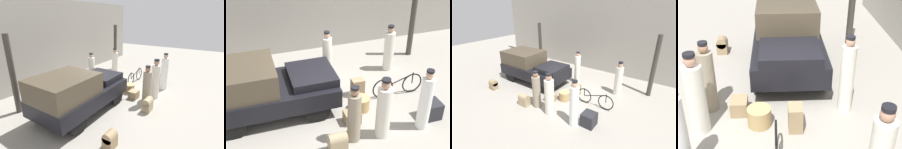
{
  "view_description": "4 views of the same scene",
  "coord_description": "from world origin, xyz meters",
  "views": [
    {
      "loc": [
        -6.47,
        -4.09,
        3.62
      ],
      "look_at": [
        0.2,
        0.2,
        0.95
      ],
      "focal_mm": 28.0,
      "sensor_mm": 36.0,
      "label": 1
    },
    {
      "loc": [
        -2.32,
        -7.55,
        5.95
      ],
      "look_at": [
        0.2,
        0.2,
        0.95
      ],
      "focal_mm": 50.0,
      "sensor_mm": 36.0,
      "label": 2
    },
    {
      "loc": [
        4.93,
        -6.41,
        4.43
      ],
      "look_at": [
        0.2,
        0.2,
        0.95
      ],
      "focal_mm": 28.0,
      "sensor_mm": 36.0,
      "label": 3
    },
    {
      "loc": [
        6.16,
        -0.09,
        4.32
      ],
      "look_at": [
        0.2,
        0.2,
        0.95
      ],
      "focal_mm": 50.0,
      "sensor_mm": 36.0,
      "label": 4
    }
  ],
  "objects": [
    {
      "name": "station_building_facade",
      "position": [
        0.0,
        4.08,
        2.25
      ],
      "size": [
        16.0,
        0.15,
        4.5
      ],
      "color": "gray",
      "rests_on": "ground"
    },
    {
      "name": "ground_plane",
      "position": [
        0.0,
        0.0,
        0.0
      ],
      "size": [
        30.0,
        30.0,
        0.0
      ],
      "primitive_type": "plane",
      "color": "gray"
    },
    {
      "name": "porter_with_bicycle",
      "position": [
        2.07,
        -1.76,
        0.87
      ],
      "size": [
        0.35,
        0.35,
        1.88
      ],
      "color": "white",
      "rests_on": "ground"
    },
    {
      "name": "conductor_in_dark_uniform",
      "position": [
        2.58,
        1.51,
        0.8
      ],
      "size": [
        0.37,
        0.37,
        1.73
      ],
      "color": "silver",
      "rests_on": "ground"
    },
    {
      "name": "truck",
      "position": [
        -2.11,
        0.24,
        0.93
      ],
      "size": [
        3.84,
        1.89,
        1.71
      ],
      "color": "black",
      "rests_on": "ground"
    },
    {
      "name": "canopy_pillar_left",
      "position": [
        -3.32,
        2.32,
        1.52
      ],
      "size": [
        0.21,
        0.21,
        3.05
      ],
      "color": "#38332D",
      "rests_on": "ground"
    },
    {
      "name": "bicycle",
      "position": [
        2.12,
        -0.13,
        0.36
      ],
      "size": [
        1.76,
        0.04,
        0.75
      ],
      "color": "black",
      "rests_on": "ground"
    },
    {
      "name": "trunk_large_brown",
      "position": [
        2.55,
        -1.46,
        0.26
      ],
      "size": [
        0.51,
        0.52,
        0.53
      ],
      "color": "#232328",
      "rests_on": "ground"
    },
    {
      "name": "trunk_umber_medium",
      "position": [
        0.9,
        0.28,
        0.29
      ],
      "size": [
        0.4,
        0.3,
        0.58
      ],
      "color": "#937A56",
      "rests_on": "ground"
    },
    {
      "name": "trunk_barrel_dark",
      "position": [
        -3.02,
        -1.8,
        0.27
      ],
      "size": [
        0.38,
        0.32,
        0.53
      ],
      "color": "#937A56",
      "rests_on": "ground"
    },
    {
      "name": "porter_carrying_trunk",
      "position": [
        0.04,
        -1.65,
        0.78
      ],
      "size": [
        0.35,
        0.35,
        1.7
      ],
      "color": "gray",
      "rests_on": "ground"
    },
    {
      "name": "suitcase_tan_flat",
      "position": [
        0.25,
        -0.97,
        0.18
      ],
      "size": [
        0.46,
        0.38,
        0.36
      ],
      "color": "#937A56",
      "rests_on": "ground"
    },
    {
      "name": "porter_lifting_near_truck",
      "position": [
        0.84,
        -1.73,
        0.83
      ],
      "size": [
        0.4,
        0.4,
        1.82
      ],
      "color": "silver",
      "rests_on": "ground"
    },
    {
      "name": "wicker_basket",
      "position": [
        0.72,
        -0.49,
        0.21
      ],
      "size": [
        0.52,
        0.52,
        0.42
      ],
      "color": "tan",
      "rests_on": "ground"
    },
    {
      "name": "porter_standing_middle",
      "position": [
        0.23,
        1.47,
        0.86
      ],
      "size": [
        0.32,
        0.32,
        1.84
      ],
      "color": "silver",
      "rests_on": "ground"
    },
    {
      "name": "canopy_pillar_right",
      "position": [
        3.91,
        2.32,
        1.52
      ],
      "size": [
        0.21,
        0.21,
        3.05
      ],
      "color": "#38332D",
      "rests_on": "ground"
    },
    {
      "name": "trunk_wicker_pale",
      "position": [
        -0.5,
        -1.93,
        0.29
      ],
      "size": [
        0.48,
        0.31,
        0.55
      ],
      "color": "#9E8966",
      "rests_on": "ground"
    }
  ]
}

